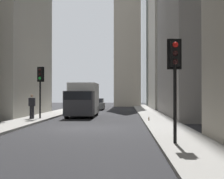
{
  "coord_description": "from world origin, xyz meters",
  "views": [
    {
      "loc": [
        -20.65,
        -2.27,
        1.85
      ],
      "look_at": [
        19.81,
        -0.7,
        2.43
      ],
      "focal_mm": 60.19,
      "sensor_mm": 36.0,
      "label": 1
    }
  ],
  "objects_px": {
    "traffic_light_foreground": "(175,66)",
    "traffic_light_midblock": "(40,80)",
    "discarded_bottle": "(149,119)",
    "pedestrian": "(32,105)",
    "delivery_truck": "(83,99)",
    "hatchback_grey": "(97,104)"
  },
  "relations": [
    {
      "from": "hatchback_grey",
      "to": "pedestrian",
      "type": "xyz_separation_m",
      "value": [
        -19.15,
        3.16,
        0.43
      ]
    },
    {
      "from": "traffic_light_midblock",
      "to": "discarded_bottle",
      "type": "bearing_deg",
      "value": -105.74
    },
    {
      "from": "pedestrian",
      "to": "discarded_bottle",
      "type": "bearing_deg",
      "value": -102.33
    },
    {
      "from": "pedestrian",
      "to": "discarded_bottle",
      "type": "distance_m",
      "value": 8.56
    },
    {
      "from": "hatchback_grey",
      "to": "traffic_light_midblock",
      "type": "xyz_separation_m",
      "value": [
        -18.77,
        2.65,
        2.25
      ]
    },
    {
      "from": "discarded_bottle",
      "to": "traffic_light_midblock",
      "type": "bearing_deg",
      "value": 74.26
    },
    {
      "from": "traffic_light_foreground",
      "to": "discarded_bottle",
      "type": "xyz_separation_m",
      "value": [
        11.66,
        0.23,
        -2.62
      ]
    },
    {
      "from": "traffic_light_midblock",
      "to": "discarded_bottle",
      "type": "relative_size",
      "value": 13.98
    },
    {
      "from": "traffic_light_foreground",
      "to": "hatchback_grey",
      "type": "bearing_deg",
      "value": 9.38
    },
    {
      "from": "delivery_truck",
      "to": "hatchback_grey",
      "type": "relative_size",
      "value": 1.5
    },
    {
      "from": "traffic_light_foreground",
      "to": "traffic_light_midblock",
      "type": "xyz_separation_m",
      "value": [
        13.86,
        8.04,
        0.04
      ]
    },
    {
      "from": "hatchback_grey",
      "to": "traffic_light_foreground",
      "type": "xyz_separation_m",
      "value": [
        -32.63,
        -5.39,
        2.21
      ]
    },
    {
      "from": "hatchback_grey",
      "to": "traffic_light_foreground",
      "type": "distance_m",
      "value": 33.14
    },
    {
      "from": "discarded_bottle",
      "to": "pedestrian",
      "type": "bearing_deg",
      "value": 77.67
    },
    {
      "from": "pedestrian",
      "to": "delivery_truck",
      "type": "bearing_deg",
      "value": -35.33
    },
    {
      "from": "delivery_truck",
      "to": "traffic_light_midblock",
      "type": "bearing_deg",
      "value": 146.94
    },
    {
      "from": "traffic_light_foreground",
      "to": "discarded_bottle",
      "type": "bearing_deg",
      "value": 1.13
    },
    {
      "from": "hatchback_grey",
      "to": "traffic_light_midblock",
      "type": "relative_size",
      "value": 1.14
    },
    {
      "from": "hatchback_grey",
      "to": "traffic_light_midblock",
      "type": "bearing_deg",
      "value": 171.96
    },
    {
      "from": "hatchback_grey",
      "to": "discarded_bottle",
      "type": "height_order",
      "value": "hatchback_grey"
    },
    {
      "from": "hatchback_grey",
      "to": "delivery_truck",
      "type": "bearing_deg",
      "value": 180.0
    },
    {
      "from": "traffic_light_midblock",
      "to": "pedestrian",
      "type": "bearing_deg",
      "value": 127.02
    }
  ]
}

